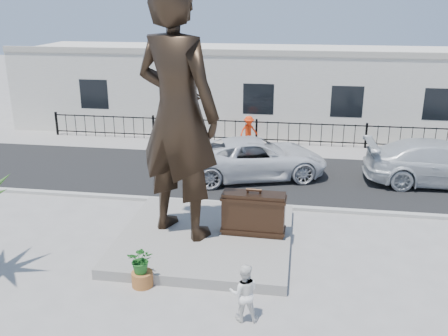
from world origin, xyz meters
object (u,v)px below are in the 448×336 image
object	(u,v)px
statue	(178,114)
car_white	(256,158)
tourist	(244,293)
suitcase	(254,213)

from	to	relation	value
statue	car_white	bearing A→B (deg)	-81.96
statue	tourist	xyz separation A→B (m)	(2.41, -3.78, -3.31)
suitcase	car_white	size ratio (longest dim) A/B	0.32
statue	suitcase	bearing A→B (deg)	-151.84
car_white	statue	bearing A→B (deg)	146.45
suitcase	tourist	world-z (taller)	suitcase
statue	car_white	world-z (taller)	statue
suitcase	tourist	bearing A→B (deg)	-85.93
suitcase	car_white	world-z (taller)	car_white
suitcase	statue	bearing A→B (deg)	-174.07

